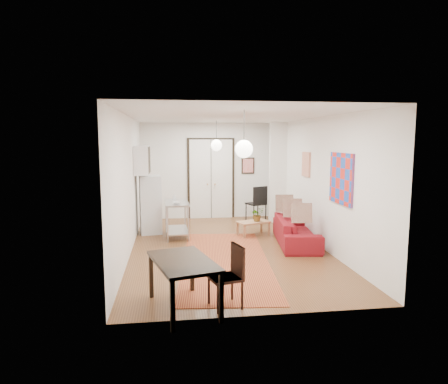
{
  "coord_description": "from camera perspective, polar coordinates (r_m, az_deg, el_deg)",
  "views": [
    {
      "loc": [
        -1.23,
        -8.62,
        2.42
      ],
      "look_at": [
        -0.06,
        0.07,
        1.25
      ],
      "focal_mm": 32.0,
      "sensor_mm": 36.0,
      "label": 1
    }
  ],
  "objects": [
    {
      "name": "wall_cabinet",
      "position": [
        10.15,
        -11.61,
        4.51
      ],
      "size": [
        0.35,
        1.0,
        0.7
      ],
      "primitive_type": "cube",
      "color": "white",
      "rests_on": "wall_left"
    },
    {
      "name": "double_doors",
      "position": [
        12.2,
        -1.87,
        1.85
      ],
      "size": [
        1.44,
        0.06,
        2.5
      ],
      "primitive_type": "cube",
      "color": "white",
      "rests_on": "wall_back"
    },
    {
      "name": "wall_front",
      "position": [
        5.35,
        5.75,
        -2.86
      ],
      "size": [
        4.2,
        0.02,
        2.9
      ],
      "primitive_type": "cube",
      "color": "white",
      "rests_on": "floor"
    },
    {
      "name": "dining_chair_near",
      "position": [
        5.92,
        0.06,
        -11.1
      ],
      "size": [
        0.52,
        0.66,
        0.9
      ],
      "rotation": [
        0.0,
        0.0,
        -1.31
      ],
      "color": "#341910",
      "rests_on": "floor"
    },
    {
      "name": "wall_right",
      "position": [
        9.29,
        13.37,
        1.4
      ],
      "size": [
        0.02,
        7.0,
        2.9
      ],
      "primitive_type": "cube",
      "color": "white",
      "rests_on": "floor"
    },
    {
      "name": "wall_back",
      "position": [
        12.22,
        -1.89,
        3.04
      ],
      "size": [
        4.2,
        0.02,
        2.9
      ],
      "primitive_type": "cube",
      "color": "white",
      "rests_on": "floor"
    },
    {
      "name": "fridge",
      "position": [
        10.4,
        -10.46,
        -1.8
      ],
      "size": [
        0.59,
        0.59,
        1.49
      ],
      "primitive_type": "cube",
      "rotation": [
        0.0,
        0.0,
        0.14
      ],
      "color": "silver",
      "rests_on": "floor"
    },
    {
      "name": "wall_left",
      "position": [
        8.71,
        -13.37,
        1.01
      ],
      "size": [
        0.02,
        7.0,
        2.9
      ],
      "primitive_type": "cube",
      "color": "white",
      "rests_on": "floor"
    },
    {
      "name": "floor",
      "position": [
        9.03,
        0.42,
        -7.93
      ],
      "size": [
        7.0,
        7.0,
        0.0
      ],
      "primitive_type": "plane",
      "color": "brown",
      "rests_on": "ground"
    },
    {
      "name": "dining_table",
      "position": [
        5.75,
        -5.85,
        -10.38
      ],
      "size": [
        1.07,
        1.47,
        0.73
      ],
      "rotation": [
        0.0,
        0.0,
        0.26
      ],
      "color": "black",
      "rests_on": "floor"
    },
    {
      "name": "black_side_chair",
      "position": [
        11.93,
        4.48,
        -1.11
      ],
      "size": [
        0.62,
        0.64,
        1.05
      ],
      "rotation": [
        0.0,
        0.0,
        3.51
      ],
      "color": "black",
      "rests_on": "floor"
    },
    {
      "name": "ceiling",
      "position": [
        8.72,
        0.44,
        10.76
      ],
      "size": [
        4.2,
        7.0,
        0.02
      ],
      "primitive_type": "cube",
      "color": "silver",
      "rests_on": "wall_back"
    },
    {
      "name": "sofa",
      "position": [
        9.4,
        10.26,
        -5.51
      ],
      "size": [
        2.19,
        1.1,
        0.61
      ],
      "primitive_type": "imported",
      "rotation": [
        0.0,
        0.0,
        1.43
      ],
      "color": "maroon",
      "rests_on": "floor"
    },
    {
      "name": "bowl",
      "position": [
        9.59,
        -6.76,
        -1.56
      ],
      "size": [
        0.21,
        0.21,
        0.05
      ],
      "primitive_type": "imported",
      "rotation": [
        0.0,
        0.0,
        0.04
      ],
      "color": "beige",
      "rests_on": "kitchen_counter"
    },
    {
      "name": "stub_partition",
      "position": [
        11.62,
        7.71,
        2.75
      ],
      "size": [
        0.5,
        0.1,
        2.9
      ],
      "primitive_type": "cube",
      "color": "white",
      "rests_on": "floor"
    },
    {
      "name": "pendant_front",
      "position": [
        6.73,
        2.87,
        6.16
      ],
      "size": [
        0.3,
        0.3,
        0.8
      ],
      "color": "white",
      "rests_on": "ceiling"
    },
    {
      "name": "painting_popart",
      "position": [
        8.11,
        16.41,
        1.85
      ],
      "size": [
        0.05,
        1.0,
        1.0
      ],
      "primitive_type": "cube",
      "color": "red",
      "rests_on": "wall_right"
    },
    {
      "name": "soap_bottle",
      "position": [
        10.12,
        -7.1,
        -0.71
      ],
      "size": [
        0.09,
        0.09,
        0.18
      ],
      "primitive_type": "imported",
      "rotation": [
        0.0,
        0.0,
        0.04
      ],
      "color": "teal",
      "rests_on": "kitchen_counter"
    },
    {
      "name": "print_left",
      "position": [
        10.66,
        -12.25,
        4.9
      ],
      "size": [
        0.03,
        0.44,
        0.54
      ],
      "primitive_type": "cube",
      "color": "#9B6E40",
      "rests_on": "wall_left"
    },
    {
      "name": "kitchen_counter",
      "position": [
        9.94,
        -6.76,
        -3.24
      ],
      "size": [
        0.62,
        1.16,
        0.88
      ],
      "rotation": [
        0.0,
        0.0,
        0.04
      ],
      "color": "#AFB1B4",
      "rests_on": "floor"
    },
    {
      "name": "coffee_table",
      "position": [
        10.13,
        4.2,
        -4.45
      ],
      "size": [
        0.9,
        0.69,
        0.36
      ],
      "rotation": [
        0.0,
        0.0,
        0.34
      ],
      "color": "#AC7951",
      "rests_on": "floor"
    },
    {
      "name": "poster_back",
      "position": [
        12.35,
        3.44,
        3.78
      ],
      "size": [
        0.4,
        0.03,
        0.5
      ],
      "primitive_type": "cube",
      "color": "red",
      "rests_on": "wall_back"
    },
    {
      "name": "kilim_rug",
      "position": [
        8.08,
        0.19,
        -9.78
      ],
      "size": [
        2.12,
        4.65,
        0.01
      ],
      "primitive_type": "cube",
      "rotation": [
        0.0,
        0.0,
        -0.1
      ],
      "color": "#A55529",
      "rests_on": "floor"
    },
    {
      "name": "dining_chair_far",
      "position": [
        5.92,
        0.06,
        -11.1
      ],
      "size": [
        0.52,
        0.66,
        0.9
      ],
      "rotation": [
        0.0,
        0.0,
        -1.31
      ],
      "color": "#341910",
      "rests_on": "floor"
    },
    {
      "name": "painting_abstract",
      "position": [
        10.0,
        11.65,
        3.89
      ],
      "size": [
        0.05,
        0.5,
        0.6
      ],
      "primitive_type": "cube",
      "color": "beige",
      "rests_on": "wall_right"
    },
    {
      "name": "pendant_back",
      "position": [
        10.69,
        -1.09,
        6.69
      ],
      "size": [
        0.3,
        0.3,
        0.8
      ],
      "color": "white",
      "rests_on": "ceiling"
    },
    {
      "name": "potted_plant",
      "position": [
        10.11,
        4.77,
        -3.2
      ],
      "size": [
        0.36,
        0.38,
        0.35
      ],
      "primitive_type": "imported",
      "rotation": [
        0.0,
        0.0,
        0.34
      ],
      "color": "#28592B",
      "rests_on": "coffee_table"
    }
  ]
}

